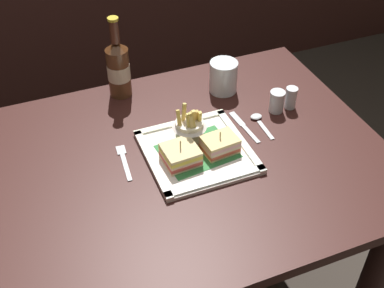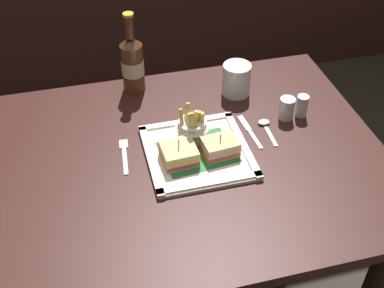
% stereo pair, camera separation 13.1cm
% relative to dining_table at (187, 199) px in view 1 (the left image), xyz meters
% --- Properties ---
extents(dining_table, '(1.08, 0.84, 0.76)m').
position_rel_dining_table_xyz_m(dining_table, '(0.00, 0.00, 0.00)').
color(dining_table, '#351713').
rests_on(dining_table, ground_plane).
extents(square_plate, '(0.28, 0.28, 0.02)m').
position_rel_dining_table_xyz_m(square_plate, '(0.03, 0.00, 0.17)').
color(square_plate, white).
rests_on(square_plate, dining_table).
extents(sandwich_half_left, '(0.09, 0.09, 0.07)m').
position_rel_dining_table_xyz_m(sandwich_half_left, '(-0.03, -0.02, 0.20)').
color(sandwich_half_left, '#DDB789').
rests_on(sandwich_half_left, square_plate).
extents(sandwich_half_right, '(0.10, 0.08, 0.07)m').
position_rel_dining_table_xyz_m(sandwich_half_right, '(0.09, -0.02, 0.20)').
color(sandwich_half_right, '#E3BD81').
rests_on(sandwich_half_right, square_plate).
extents(fries_cup, '(0.10, 0.10, 0.11)m').
position_rel_dining_table_xyz_m(fries_cup, '(0.03, 0.06, 0.22)').
color(fries_cup, silver).
rests_on(fries_cup, square_plate).
extents(beer_bottle, '(0.07, 0.07, 0.26)m').
position_rel_dining_table_xyz_m(beer_bottle, '(-0.08, 0.36, 0.26)').
color(beer_bottle, brown).
rests_on(beer_bottle, dining_table).
extents(water_glass, '(0.09, 0.09, 0.10)m').
position_rel_dining_table_xyz_m(water_glass, '(0.22, 0.25, 0.21)').
color(water_glass, silver).
rests_on(water_glass, dining_table).
extents(fork, '(0.03, 0.14, 0.00)m').
position_rel_dining_table_xyz_m(fork, '(-0.16, 0.05, 0.17)').
color(fork, silver).
rests_on(fork, dining_table).
extents(knife, '(0.03, 0.16, 0.00)m').
position_rel_dining_table_xyz_m(knife, '(0.20, 0.06, 0.17)').
color(knife, silver).
rests_on(knife, dining_table).
extents(spoon, '(0.04, 0.12, 0.01)m').
position_rel_dining_table_xyz_m(spoon, '(0.25, 0.07, 0.17)').
color(spoon, silver).
rests_on(spoon, dining_table).
extents(salt_shaker, '(0.05, 0.05, 0.07)m').
position_rel_dining_table_xyz_m(salt_shaker, '(0.32, 0.09, 0.20)').
color(salt_shaker, silver).
rests_on(salt_shaker, dining_table).
extents(pepper_shaker, '(0.04, 0.04, 0.07)m').
position_rel_dining_table_xyz_m(pepper_shaker, '(0.37, 0.09, 0.20)').
color(pepper_shaker, silver).
rests_on(pepper_shaker, dining_table).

